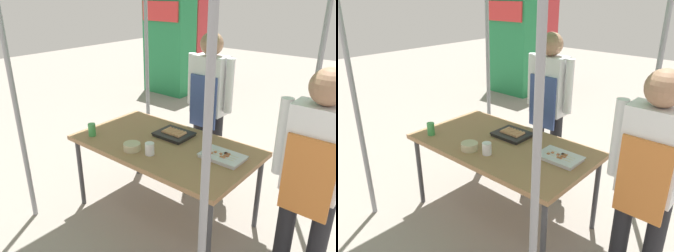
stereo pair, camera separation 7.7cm
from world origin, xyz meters
TOP-DOWN VIEW (x-y plane):
  - ground_plane at (0.00, 0.00)m, footprint 18.00×18.00m
  - stall_table at (0.00, 0.00)m, footprint 1.60×0.90m
  - tray_grilled_sausages at (-0.04, 0.18)m, footprint 0.32×0.27m
  - tray_meat_skewers at (0.54, 0.09)m, footprint 0.34×0.23m
  - condiment_bowl at (-0.12, -0.27)m, footprint 0.14×0.14m
  - drink_cup_near_edge at (-0.62, -0.30)m, footprint 0.07×0.07m
  - drink_cup_by_wok at (0.04, -0.24)m, footprint 0.08×0.08m
  - vendor_woman at (-0.02, 0.72)m, footprint 0.52×0.23m
  - customer_nearby at (1.25, -0.04)m, footprint 0.52×0.23m
  - neighbor_stall_left at (-2.78, 4.20)m, footprint 0.74×0.64m
  - neighbor_stall_right at (-2.62, 3.21)m, footprint 0.97×0.55m

SIDE VIEW (x-z plane):
  - ground_plane at x=0.00m, z-range 0.00..0.00m
  - stall_table at x=0.00m, z-range 0.32..1.07m
  - tray_meat_skewers at x=0.54m, z-range 0.75..0.79m
  - tray_grilled_sausages at x=-0.04m, z-range 0.74..0.80m
  - condiment_bowl at x=-0.12m, z-range 0.75..0.81m
  - drink_cup_by_wok at x=0.04m, z-range 0.75..0.85m
  - drink_cup_near_edge at x=-0.62m, z-range 0.75..0.87m
  - customer_nearby at x=1.25m, z-range 0.15..1.75m
  - vendor_woman at x=-0.02m, z-range 0.15..1.79m
  - neighbor_stall_left at x=-2.78m, z-range 0.00..1.98m
  - neighbor_stall_right at x=-2.62m, z-range 0.01..2.04m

